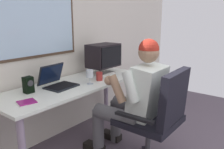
% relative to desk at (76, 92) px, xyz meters
% --- Properties ---
extents(wall_rear, '(5.38, 0.08, 2.57)m').
position_rel_desk_xyz_m(wall_rear, '(-0.01, 0.38, 0.67)').
color(wall_rear, silver).
rests_on(wall_rear, ground).
extents(desk, '(1.78, 0.64, 0.72)m').
position_rel_desk_xyz_m(desk, '(0.00, 0.00, 0.00)').
color(desk, '#97859D').
rests_on(desk, ground).
extents(office_chair, '(0.63, 0.55, 0.97)m').
position_rel_desk_xyz_m(office_chair, '(0.18, -0.92, -0.06)').
color(office_chair, black).
rests_on(office_chair, ground).
extents(person_seated, '(0.54, 0.80, 1.23)m').
position_rel_desk_xyz_m(person_seated, '(0.17, -0.64, 0.03)').
color(person_seated, '#545458').
rests_on(person_seated, ground).
extents(crt_monitor, '(0.41, 0.27, 0.37)m').
position_rel_desk_xyz_m(crt_monitor, '(0.52, 0.04, 0.32)').
color(crt_monitor, beige).
rests_on(crt_monitor, desk).
extents(laptop, '(0.32, 0.33, 0.22)m').
position_rel_desk_xyz_m(laptop, '(-0.20, 0.07, 0.16)').
color(laptop, black).
rests_on(laptop, desk).
extents(wine_glass, '(0.08, 0.08, 0.16)m').
position_rel_desk_xyz_m(wine_glass, '(0.07, -0.15, 0.21)').
color(wine_glass, silver).
rests_on(wine_glass, desk).
extents(desk_speaker, '(0.08, 0.08, 0.16)m').
position_rel_desk_xyz_m(desk_speaker, '(-0.50, 0.11, 0.18)').
color(desk_speaker, black).
rests_on(desk_speaker, desk).
extents(cd_case, '(0.17, 0.16, 0.01)m').
position_rel_desk_xyz_m(cd_case, '(-0.66, -0.11, 0.11)').
color(cd_case, '#911B6F').
rests_on(cd_case, desk).
extents(coffee_mug, '(0.07, 0.07, 0.09)m').
position_rel_desk_xyz_m(coffee_mug, '(0.25, -0.13, 0.15)').
color(coffee_mug, '#A12C28').
rests_on(coffee_mug, desk).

